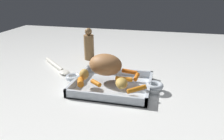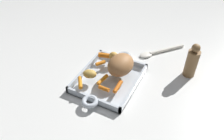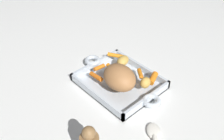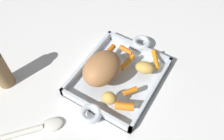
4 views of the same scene
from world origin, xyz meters
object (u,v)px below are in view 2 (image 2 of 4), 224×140
Objects in this scene: roasting_dish at (109,79)px; baby_carrot_southeast at (103,80)px; baby_carrot_short at (80,83)px; baby_carrot_center_right at (104,89)px; pork_roast at (121,65)px; serving_spoon at (158,52)px; baby_carrot_long at (118,87)px; potato_golden_small at (90,74)px; baby_carrot_southwest at (101,63)px; potato_near_roast at (114,56)px; pepper_mill at (192,62)px; baby_carrot_northeast at (104,55)px.

baby_carrot_southeast is (-0.04, 0.01, 0.03)m from roasting_dish.
baby_carrot_short is 0.10m from baby_carrot_center_right.
roasting_dish is 2.90× the size of pork_roast.
serving_spoon is (0.37, -0.10, -0.03)m from baby_carrot_center_right.
baby_carrot_long is 0.13m from potato_golden_small.
baby_carrot_southwest is 0.07m from potato_near_roast.
serving_spoon is (0.34, -0.06, -0.03)m from baby_carrot_long.
baby_carrot_center_right is at bearing 135.92° from pepper_mill.
baby_carrot_long reaches higher than roasting_dish.
pork_roast is 0.10m from baby_carrot_long.
baby_carrot_southeast is at bearing 83.80° from baby_carrot_long.
roasting_dish is 7.11× the size of baby_carrot_northeast.
baby_carrot_southeast is at bearing -52.14° from baby_carrot_short.
baby_carrot_northeast is 1.19× the size of baby_carrot_southwest.
pepper_mill is (0.19, -0.29, 0.06)m from roasting_dish.
baby_carrot_southwest is at bearing 112.61° from pepper_mill.
potato_near_roast is at bearing 106.11° from pepper_mill.
potato_near_roast reaches higher than potato_golden_small.
baby_carrot_center_right is 0.77× the size of baby_carrot_long.
baby_carrot_long is (-0.05, -0.07, 0.03)m from roasting_dish.
pepper_mill is at bearing -56.15° from potato_golden_small.
serving_spoon is (0.33, -0.13, -0.03)m from baby_carrot_southeast.
baby_carrot_northeast is at bearing -4.89° from serving_spoon.
potato_near_roast is (0.15, -0.04, 0.00)m from potato_golden_small.
pork_roast is 0.27m from serving_spoon.
baby_carrot_short is at bearing 142.37° from roasting_dish.
baby_carrot_short is at bearing 174.80° from baby_carrot_southwest.
potato_near_roast reaches higher than baby_carrot_northeast.
baby_carrot_southwest is (0.14, -0.01, 0.00)m from baby_carrot_short.
roasting_dish is at bearing -124.28° from baby_carrot_southwest.
baby_carrot_northeast is at bearing 28.12° from baby_carrot_center_right.
pepper_mill reaches higher than pork_roast.
pork_roast reaches higher than potato_near_roast.
pepper_mill reaches higher than baby_carrot_southeast.
potato_near_roast is at bearing 45.10° from pork_roast.
serving_spoon is (0.19, -0.15, -0.05)m from potato_near_roast.
baby_carrot_southeast is 1.48× the size of potato_near_roast.
potato_golden_small is (-0.14, -0.01, 0.01)m from baby_carrot_northeast.
baby_carrot_short is (-0.10, 0.08, 0.03)m from roasting_dish.
baby_carrot_short is 1.52× the size of baby_carrot_southwest.
baby_carrot_southwest is 0.96× the size of baby_carrot_center_right.
baby_carrot_northeast is 0.21m from baby_carrot_center_right.
baby_carrot_center_right is at bearing -164.69° from potato_near_roast.
baby_carrot_long is at bearing -71.77° from baby_carrot_short.
pork_roast is 2.27× the size of potato_golden_small.
roasting_dish is 8.47× the size of baby_carrot_southwest.
baby_carrot_southeast reaches higher than roasting_dish.
pork_roast is 2.93× the size of baby_carrot_southwest.
potato_near_roast is 0.21× the size of serving_spoon.
serving_spoon is at bearing -19.91° from pork_roast.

